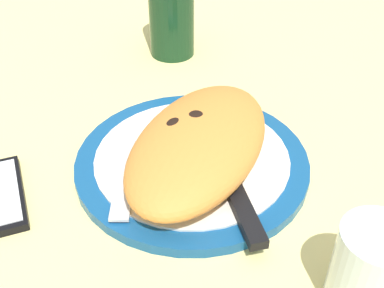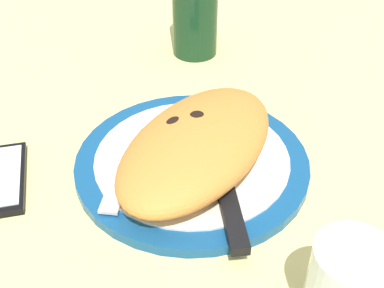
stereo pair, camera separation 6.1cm
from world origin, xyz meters
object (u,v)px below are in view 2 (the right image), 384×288
object	(u,v)px
calzone	(197,145)
fork	(124,170)
plate	(192,162)
knife	(228,201)

from	to	relation	value
calzone	fork	world-z (taller)	calzone
plate	fork	distance (cm)	8.71
fork	knife	world-z (taller)	knife
plate	fork	world-z (taller)	fork
plate	fork	size ratio (longest dim) A/B	1.62
fork	knife	xyz separation A→B (cm)	(2.60, 13.12, 0.30)
calzone	knife	xyz separation A→B (cm)	(5.94, 4.82, -2.44)
plate	knife	bearing A→B (deg)	38.91
plate	fork	bearing A→B (deg)	-58.57
plate	calzone	size ratio (longest dim) A/B	0.99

